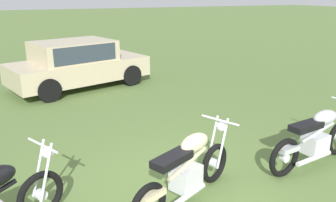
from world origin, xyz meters
TOP-DOWN VIEW (x-y plane):
  - ground_plane at (0.00, 0.00)m, footprint 120.00×120.00m
  - motorcycle_cream at (0.00, -0.16)m, footprint 1.92×1.13m
  - motorcycle_silver at (2.47, -0.09)m, footprint 2.09×0.70m
  - car_beige at (-0.24, 6.58)m, footprint 4.38×2.84m

SIDE VIEW (x-z plane):
  - ground_plane at x=0.00m, z-range 0.00..0.00m
  - motorcycle_silver at x=2.47m, z-range -0.03..0.99m
  - motorcycle_cream at x=0.00m, z-range -0.03..0.99m
  - car_beige at x=-0.24m, z-range 0.08..1.51m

